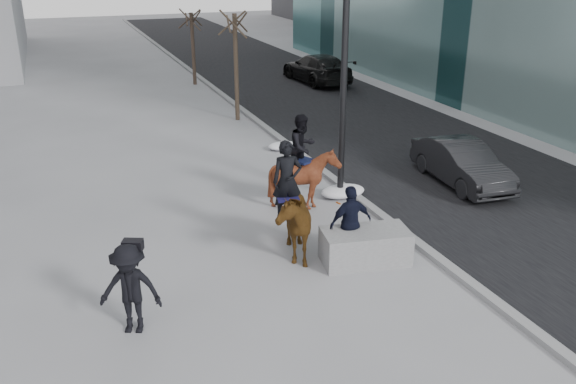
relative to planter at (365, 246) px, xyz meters
name	(u,v)px	position (x,y,z in m)	size (l,w,h in m)	color
ground	(308,275)	(-1.43, -0.09, -0.39)	(120.00, 120.00, 0.00)	gray
road	(371,128)	(5.57, 9.91, -0.38)	(8.00, 90.00, 0.01)	black
curb	(277,137)	(1.57, 9.91, -0.33)	(0.25, 90.00, 0.12)	gray
planter	(365,246)	(0.00, 0.00, 0.00)	(1.93, 0.97, 0.77)	gray
car_near	(462,163)	(5.05, 3.41, 0.26)	(1.37, 3.94, 1.30)	black
car_far	(317,68)	(7.17, 18.94, 0.36)	(2.10, 5.17, 1.50)	black
tree_near	(236,62)	(0.97, 13.05, 1.99)	(1.20, 1.20, 4.75)	#342A1F
tree_far	(193,45)	(0.97, 20.78, 1.64)	(1.20, 1.20, 4.06)	#3B2922
mounted_left	(289,214)	(-1.45, 0.99, 0.61)	(1.35, 2.23, 2.69)	#4B2D0F
mounted_right	(304,172)	(-0.08, 3.39, 0.65)	(1.88, 1.97, 2.59)	#481B0E
feeder	(351,223)	(-0.23, 0.31, 0.49)	(1.05, 0.88, 1.75)	black
camera_crew	(130,289)	(-5.25, -0.83, 0.50)	(1.30, 1.05, 1.75)	black
lamppost	(344,16)	(1.17, 3.78, 4.61)	(0.25, 1.26, 9.09)	black
snow_piles	(318,172)	(1.27, 5.47, -0.23)	(1.31, 5.55, 0.33)	white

